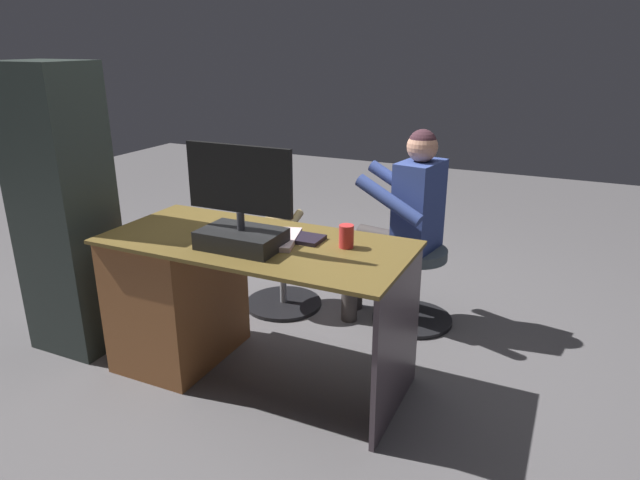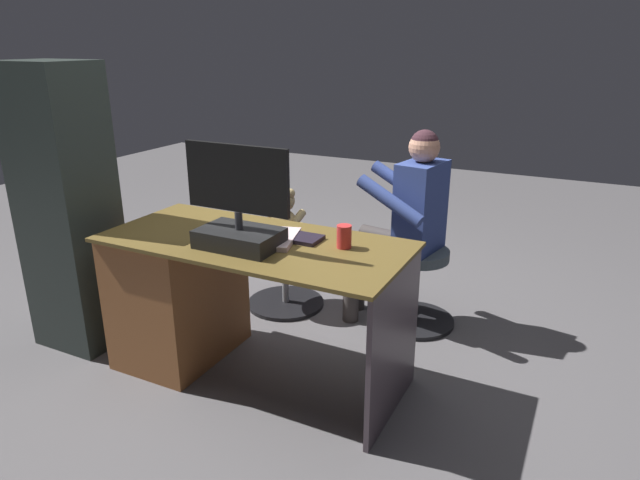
{
  "view_description": "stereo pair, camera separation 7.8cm",
  "coord_description": "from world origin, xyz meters",
  "px_view_note": "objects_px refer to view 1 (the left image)",
  "views": [
    {
      "loc": [
        -1.36,
        2.6,
        1.65
      ],
      "look_at": [
        -0.16,
        0.03,
        0.65
      ],
      "focal_mm": 31.65,
      "sensor_mm": 36.0,
      "label": 1
    },
    {
      "loc": [
        -1.43,
        2.57,
        1.65
      ],
      "look_at": [
        -0.16,
        0.03,
        0.65
      ],
      "focal_mm": 31.65,
      "sensor_mm": 36.0,
      "label": 2
    }
  ],
  "objects_px": {
    "keyboard": "(282,235)",
    "office_chair_teddy": "(283,267)",
    "person": "(403,213)",
    "monitor": "(241,218)",
    "visitor_chair": "(414,282)",
    "desk": "(192,292)",
    "tv_remote": "(214,237)",
    "teddy_bear": "(282,214)",
    "cup": "(346,236)",
    "computer_mouse": "(228,227)"
  },
  "relations": [
    {
      "from": "keyboard",
      "to": "person",
      "type": "xyz_separation_m",
      "value": [
        -0.37,
        -0.8,
        -0.06
      ]
    },
    {
      "from": "monitor",
      "to": "tv_remote",
      "type": "xyz_separation_m",
      "value": [
        0.19,
        -0.04,
        -0.13
      ]
    },
    {
      "from": "computer_mouse",
      "to": "person",
      "type": "relative_size",
      "value": 0.08
    },
    {
      "from": "desk",
      "to": "office_chair_teddy",
      "type": "distance_m",
      "value": 0.79
    },
    {
      "from": "computer_mouse",
      "to": "cup",
      "type": "relative_size",
      "value": 0.89
    },
    {
      "from": "desk",
      "to": "person",
      "type": "xyz_separation_m",
      "value": [
        -0.87,
        -0.9,
        0.3
      ]
    },
    {
      "from": "keyboard",
      "to": "tv_remote",
      "type": "relative_size",
      "value": 2.8
    },
    {
      "from": "desk",
      "to": "visitor_chair",
      "type": "xyz_separation_m",
      "value": [
        -0.96,
        -0.92,
        -0.13
      ]
    },
    {
      "from": "keyboard",
      "to": "person",
      "type": "bearing_deg",
      "value": -114.6
    },
    {
      "from": "monitor",
      "to": "teddy_bear",
      "type": "height_order",
      "value": "monitor"
    },
    {
      "from": "monitor",
      "to": "teddy_bear",
      "type": "relative_size",
      "value": 1.68
    },
    {
      "from": "keyboard",
      "to": "visitor_chair",
      "type": "relative_size",
      "value": 0.85
    },
    {
      "from": "monitor",
      "to": "person",
      "type": "relative_size",
      "value": 0.45
    },
    {
      "from": "desk",
      "to": "tv_remote",
      "type": "xyz_separation_m",
      "value": [
        -0.21,
        0.06,
        0.36
      ]
    },
    {
      "from": "desk",
      "to": "person",
      "type": "distance_m",
      "value": 1.29
    },
    {
      "from": "office_chair_teddy",
      "to": "person",
      "type": "distance_m",
      "value": 0.87
    },
    {
      "from": "monitor",
      "to": "keyboard",
      "type": "height_order",
      "value": "monitor"
    },
    {
      "from": "cup",
      "to": "monitor",
      "type": "bearing_deg",
      "value": 25.08
    },
    {
      "from": "monitor",
      "to": "person",
      "type": "xyz_separation_m",
      "value": [
        -0.47,
        -1.01,
        -0.19
      ]
    },
    {
      "from": "computer_mouse",
      "to": "person",
      "type": "xyz_separation_m",
      "value": [
        -0.66,
        -0.83,
        -0.07
      ]
    },
    {
      "from": "desk",
      "to": "visitor_chair",
      "type": "distance_m",
      "value": 1.33
    },
    {
      "from": "desk",
      "to": "teddy_bear",
      "type": "height_order",
      "value": "teddy_bear"
    },
    {
      "from": "monitor",
      "to": "visitor_chair",
      "type": "distance_m",
      "value": 1.32
    },
    {
      "from": "visitor_chair",
      "to": "tv_remote",
      "type": "bearing_deg",
      "value": 52.9
    },
    {
      "from": "keyboard",
      "to": "computer_mouse",
      "type": "xyz_separation_m",
      "value": [
        0.29,
        0.03,
        0.01
      ]
    },
    {
      "from": "desk",
      "to": "office_chair_teddy",
      "type": "xyz_separation_m",
      "value": [
        -0.12,
        -0.77,
        -0.12
      ]
    },
    {
      "from": "desk",
      "to": "person",
      "type": "height_order",
      "value": "person"
    },
    {
      "from": "desk",
      "to": "monitor",
      "type": "xyz_separation_m",
      "value": [
        -0.4,
        0.11,
        0.5
      ]
    },
    {
      "from": "keyboard",
      "to": "computer_mouse",
      "type": "height_order",
      "value": "computer_mouse"
    },
    {
      "from": "computer_mouse",
      "to": "cup",
      "type": "xyz_separation_m",
      "value": [
        -0.63,
        -0.03,
        0.04
      ]
    },
    {
      "from": "monitor",
      "to": "cup",
      "type": "bearing_deg",
      "value": -154.92
    },
    {
      "from": "desk",
      "to": "cup",
      "type": "relative_size",
      "value": 13.85
    },
    {
      "from": "computer_mouse",
      "to": "visitor_chair",
      "type": "bearing_deg",
      "value": -131.62
    },
    {
      "from": "monitor",
      "to": "tv_remote",
      "type": "height_order",
      "value": "monitor"
    },
    {
      "from": "person",
      "to": "visitor_chair",
      "type": "bearing_deg",
      "value": -170.16
    },
    {
      "from": "cup",
      "to": "office_chair_teddy",
      "type": "xyz_separation_m",
      "value": [
        0.71,
        -0.68,
        -0.53
      ]
    },
    {
      "from": "person",
      "to": "tv_remote",
      "type": "bearing_deg",
      "value": 55.96
    },
    {
      "from": "computer_mouse",
      "to": "office_chair_teddy",
      "type": "bearing_deg",
      "value": -83.45
    },
    {
      "from": "keyboard",
      "to": "visitor_chair",
      "type": "xyz_separation_m",
      "value": [
        -0.46,
        -0.82,
        -0.49
      ]
    },
    {
      "from": "computer_mouse",
      "to": "tv_remote",
      "type": "relative_size",
      "value": 0.64
    },
    {
      "from": "computer_mouse",
      "to": "desk",
      "type": "bearing_deg",
      "value": 19.72
    },
    {
      "from": "cup",
      "to": "office_chair_teddy",
      "type": "distance_m",
      "value": 1.12
    },
    {
      "from": "monitor",
      "to": "visitor_chair",
      "type": "height_order",
      "value": "monitor"
    },
    {
      "from": "tv_remote",
      "to": "computer_mouse",
      "type": "bearing_deg",
      "value": -85.98
    },
    {
      "from": "keyboard",
      "to": "office_chair_teddy",
      "type": "xyz_separation_m",
      "value": [
        0.37,
        -0.67,
        -0.49
      ]
    },
    {
      "from": "cup",
      "to": "visitor_chair",
      "type": "height_order",
      "value": "cup"
    },
    {
      "from": "monitor",
      "to": "cup",
      "type": "distance_m",
      "value": 0.49
    },
    {
      "from": "office_chair_teddy",
      "to": "person",
      "type": "bearing_deg",
      "value": -170.16
    },
    {
      "from": "keyboard",
      "to": "tv_remote",
      "type": "xyz_separation_m",
      "value": [
        0.29,
        0.16,
        -0.0
      ]
    },
    {
      "from": "keyboard",
      "to": "cup",
      "type": "height_order",
      "value": "cup"
    }
  ]
}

